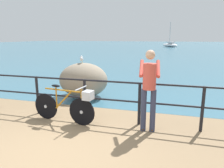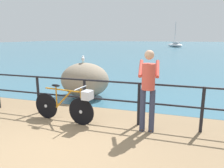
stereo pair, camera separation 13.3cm
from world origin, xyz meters
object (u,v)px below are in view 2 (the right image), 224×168
breakwater_boulder_main (85,80)px  sailboat (175,45)px  seagull (83,59)px  bicycle (68,104)px  person_at_railing (148,87)px

breakwater_boulder_main → sailboat: bearing=86.5°
seagull → sailboat: bearing=-27.5°
bicycle → breakwater_boulder_main: size_ratio=1.01×
breakwater_boulder_main → seagull: size_ratio=5.02×
seagull → sailboat: 38.47m
person_at_railing → breakwater_boulder_main: bearing=42.9°
bicycle → sailboat: bearing=94.6°
person_at_railing → seagull: size_ratio=5.31×
person_at_railing → seagull: person_at_railing is taller
breakwater_boulder_main → sailboat: size_ratio=0.34×
breakwater_boulder_main → bicycle: bearing=-75.8°
bicycle → person_at_railing: 1.96m
breakwater_boulder_main → seagull: seagull is taller
bicycle → person_at_railing: (1.88, 0.09, 0.53)m
bicycle → person_at_railing: person_at_railing is taller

